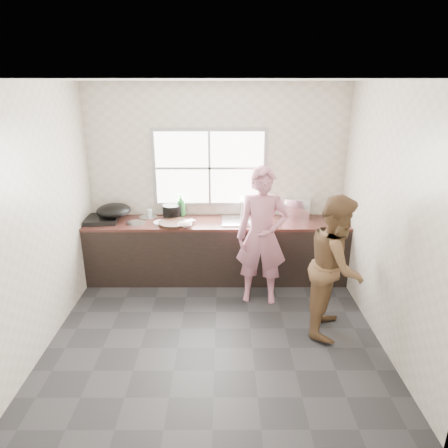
{
  "coord_description": "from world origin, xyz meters",
  "views": [
    {
      "loc": [
        0.09,
        -3.93,
        2.68
      ],
      "look_at": [
        0.1,
        0.65,
        1.05
      ],
      "focal_mm": 32.0,
      "sensor_mm": 36.0,
      "label": 1
    }
  ],
  "objects_px": {
    "wok": "(114,210)",
    "pot_lid_left": "(136,223)",
    "bottle_brown_tall": "(171,210)",
    "dish_rack": "(298,207)",
    "cutting_board": "(174,223)",
    "black_pot": "(172,211)",
    "bowl_crabs": "(262,224)",
    "pot_lid_right": "(148,217)",
    "person_side": "(336,266)",
    "burner": "(102,219)",
    "bottle_brown_short": "(175,213)",
    "plate_food": "(162,222)",
    "glass_jar": "(150,213)",
    "bowl_held": "(245,223)",
    "bottle_green": "(181,205)",
    "woman": "(262,241)",
    "bowl_mince": "(185,225)"
  },
  "relations": [
    {
      "from": "wok",
      "to": "pot_lid_left",
      "type": "xyz_separation_m",
      "value": [
        0.32,
        -0.12,
        -0.14
      ]
    },
    {
      "from": "bottle_brown_tall",
      "to": "dish_rack",
      "type": "height_order",
      "value": "dish_rack"
    },
    {
      "from": "cutting_board",
      "to": "black_pot",
      "type": "relative_size",
      "value": 1.6
    },
    {
      "from": "bowl_crabs",
      "to": "pot_lid_right",
      "type": "height_order",
      "value": "bowl_crabs"
    },
    {
      "from": "person_side",
      "to": "bottle_brown_tall",
      "type": "xyz_separation_m",
      "value": [
        -1.98,
        1.5,
        0.16
      ]
    },
    {
      "from": "burner",
      "to": "pot_lid_left",
      "type": "xyz_separation_m",
      "value": [
        0.49,
        -0.08,
        -0.03
      ]
    },
    {
      "from": "bottle_brown_short",
      "to": "burner",
      "type": "distance_m",
      "value": 1.02
    },
    {
      "from": "bowl_crabs",
      "to": "burner",
      "type": "bearing_deg",
      "value": 174.81
    },
    {
      "from": "bowl_crabs",
      "to": "plate_food",
      "type": "xyz_separation_m",
      "value": [
        -1.35,
        0.13,
        -0.02
      ]
    },
    {
      "from": "person_side",
      "to": "bottle_brown_tall",
      "type": "distance_m",
      "value": 2.49
    },
    {
      "from": "person_side",
      "to": "glass_jar",
      "type": "distance_m",
      "value": 2.74
    },
    {
      "from": "bowl_held",
      "to": "cutting_board",
      "type": "bearing_deg",
      "value": 179.44
    },
    {
      "from": "black_pot",
      "to": "bottle_green",
      "type": "height_order",
      "value": "bottle_green"
    },
    {
      "from": "burner",
      "to": "wok",
      "type": "bearing_deg",
      "value": 13.73
    },
    {
      "from": "bowl_held",
      "to": "bottle_brown_tall",
      "type": "relative_size",
      "value": 1.03
    },
    {
      "from": "bowl_held",
      "to": "glass_jar",
      "type": "bearing_deg",
      "value": 164.86
    },
    {
      "from": "person_side",
      "to": "bowl_held",
      "type": "height_order",
      "value": "person_side"
    },
    {
      "from": "pot_lid_right",
      "to": "person_side",
      "type": "bearing_deg",
      "value": -32.13
    },
    {
      "from": "woman",
      "to": "bowl_held",
      "type": "relative_size",
      "value": 9.14
    },
    {
      "from": "bowl_mince",
      "to": "wok",
      "type": "distance_m",
      "value": 1.05
    },
    {
      "from": "bowl_held",
      "to": "burner",
      "type": "bearing_deg",
      "value": 175.96
    },
    {
      "from": "bottle_green",
      "to": "pot_lid_left",
      "type": "height_order",
      "value": "bottle_green"
    },
    {
      "from": "woman",
      "to": "black_pot",
      "type": "xyz_separation_m",
      "value": [
        -1.2,
        0.77,
        0.14
      ]
    },
    {
      "from": "bowl_held",
      "to": "glass_jar",
      "type": "xyz_separation_m",
      "value": [
        -1.36,
        0.37,
        0.02
      ]
    },
    {
      "from": "black_pot",
      "to": "wok",
      "type": "distance_m",
      "value": 0.8
    },
    {
      "from": "bottle_green",
      "to": "glass_jar",
      "type": "xyz_separation_m",
      "value": [
        -0.46,
        0.0,
        -0.12
      ]
    },
    {
      "from": "burner",
      "to": "black_pot",
      "type": "bearing_deg",
      "value": 9.25
    },
    {
      "from": "cutting_board",
      "to": "bottle_brown_tall",
      "type": "distance_m",
      "value": 0.37
    },
    {
      "from": "wok",
      "to": "pot_lid_right",
      "type": "xyz_separation_m",
      "value": [
        0.45,
        0.13,
        -0.14
      ]
    },
    {
      "from": "bottle_brown_short",
      "to": "pot_lid_right",
      "type": "distance_m",
      "value": 0.4
    },
    {
      "from": "bowl_mince",
      "to": "pot_lid_right",
      "type": "xyz_separation_m",
      "value": [
        -0.56,
        0.39,
        -0.02
      ]
    },
    {
      "from": "bottle_green",
      "to": "bowl_held",
      "type": "bearing_deg",
      "value": -22.16
    },
    {
      "from": "wok",
      "to": "pot_lid_left",
      "type": "height_order",
      "value": "wok"
    },
    {
      "from": "cutting_board",
      "to": "bowl_held",
      "type": "relative_size",
      "value": 2.35
    },
    {
      "from": "bowl_mince",
      "to": "pot_lid_left",
      "type": "relative_size",
      "value": 0.74
    },
    {
      "from": "glass_jar",
      "to": "bottle_brown_short",
      "type": "bearing_deg",
      "value": -12.33
    },
    {
      "from": "glass_jar",
      "to": "bowl_crabs",
      "type": "bearing_deg",
      "value": -15.14
    },
    {
      "from": "bottle_brown_tall",
      "to": "pot_lid_left",
      "type": "bearing_deg",
      "value": -145.61
    },
    {
      "from": "bottle_brown_short",
      "to": "pot_lid_left",
      "type": "height_order",
      "value": "bottle_brown_short"
    },
    {
      "from": "person_side",
      "to": "bowl_crabs",
      "type": "xyz_separation_m",
      "value": [
        -0.71,
        1.07,
        0.1
      ]
    },
    {
      "from": "bowl_held",
      "to": "bottle_green",
      "type": "bearing_deg",
      "value": 157.84
    },
    {
      "from": "person_side",
      "to": "bowl_held",
      "type": "distance_m",
      "value": 1.47
    },
    {
      "from": "bottle_green",
      "to": "bottle_brown_tall",
      "type": "bearing_deg",
      "value": 180.0
    },
    {
      "from": "burner",
      "to": "dish_rack",
      "type": "xyz_separation_m",
      "value": [
        2.76,
        0.23,
        0.1
      ]
    },
    {
      "from": "bottle_brown_tall",
      "to": "pot_lid_right",
      "type": "distance_m",
      "value": 0.34
    },
    {
      "from": "bottle_brown_tall",
      "to": "bowl_mince",
      "type": "bearing_deg",
      "value": -61.85
    },
    {
      "from": "bottle_green",
      "to": "bottle_brown_short",
      "type": "xyz_separation_m",
      "value": [
        -0.08,
        -0.08,
        -0.09
      ]
    },
    {
      "from": "dish_rack",
      "to": "wok",
      "type": "bearing_deg",
      "value": -154.45
    },
    {
      "from": "bottle_green",
      "to": "wok",
      "type": "bearing_deg",
      "value": -168.49
    },
    {
      "from": "bowl_mince",
      "to": "black_pot",
      "type": "relative_size",
      "value": 0.73
    }
  ]
}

